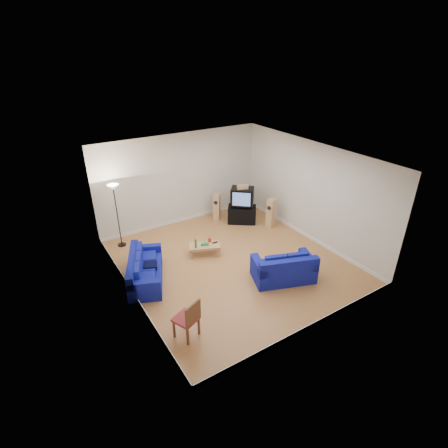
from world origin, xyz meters
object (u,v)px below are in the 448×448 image
coffee_table (204,246)px  television (242,196)px  sofa_three_seat (144,272)px  sofa_loveseat (284,270)px  tv_stand (242,214)px

coffee_table → television: television is taller
coffee_table → sofa_three_seat: bearing=-172.4°
sofa_loveseat → television: television is taller
coffee_table → tv_stand: tv_stand is taller
coffee_table → sofa_loveseat: bearing=-62.1°
television → tv_stand: bearing=-80.4°
sofa_three_seat → coffee_table: size_ratio=2.03×
sofa_three_seat → tv_stand: size_ratio=2.13×
sofa_loveseat → coffee_table: bearing=138.0°
coffee_table → tv_stand: size_ratio=1.05×
sofa_loveseat → television: bearing=93.6°
sofa_three_seat → television: television is taller
sofa_three_seat → tv_stand: (4.27, 1.49, 0.02)m
sofa_three_seat → sofa_loveseat: size_ratio=1.15×
coffee_table → tv_stand: (2.23, 1.22, 0.02)m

